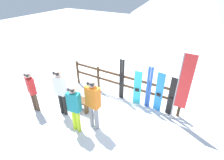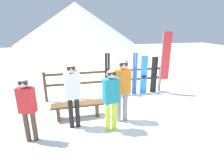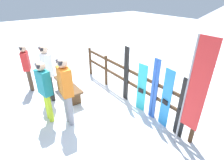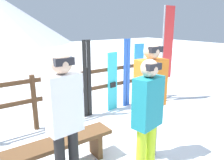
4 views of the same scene
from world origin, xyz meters
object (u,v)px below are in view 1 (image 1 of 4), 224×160
object	(u,v)px
person_orange	(93,101)
ski_pair_blue	(149,88)
ski_pair_black	(122,80)
person_white	(60,89)
rental_flag	(182,85)
person_red	(32,89)
snowboard_blue	(159,93)
snowboard_black_stripe	(172,97)
snowboard_cyan	(137,88)
bench	(75,99)
person_teal	(74,106)

from	to	relation	value
person_orange	ski_pair_blue	bearing A→B (deg)	59.73
ski_pair_blue	ski_pair_black	bearing A→B (deg)	180.00
person_white	person_orange	size ratio (longest dim) A/B	0.98
rental_flag	person_red	bearing A→B (deg)	-156.30
snowboard_blue	snowboard_black_stripe	size ratio (longest dim) A/B	1.04
person_red	ski_pair_black	world-z (taller)	ski_pair_black
ski_pair_black	ski_pair_blue	size ratio (longest dim) A/B	1.02
snowboard_black_stripe	snowboard_cyan	bearing A→B (deg)	-180.00
bench	ski_pair_blue	distance (m)	2.79
person_white	snowboard_black_stripe	size ratio (longest dim) A/B	1.18
person_red	rental_flag	bearing A→B (deg)	23.70
person_teal	rental_flag	distance (m)	3.37
person_teal	snowboard_cyan	bearing A→B (deg)	64.42
person_red	ski_pair_blue	world-z (taller)	ski_pair_blue
person_orange	snowboard_blue	xyz separation A→B (m)	(1.50, 1.91, -0.28)
bench	ski_pair_black	distance (m)	1.94
rental_flag	snowboard_black_stripe	bearing A→B (deg)	136.35
snowboard_cyan	snowboard_blue	distance (m)	0.83
person_orange	person_white	bearing A→B (deg)	-179.73
bench	ski_pair_blue	bearing A→B (deg)	30.94
snowboard_black_stripe	rental_flag	size ratio (longest dim) A/B	0.61
ski_pair_black	ski_pair_blue	bearing A→B (deg)	0.00
person_white	rental_flag	distance (m)	3.97
bench	snowboard_blue	bearing A→B (deg)	27.15
person_teal	person_red	world-z (taller)	person_teal
person_teal	person_orange	world-z (taller)	person_orange
person_teal	snowboard_cyan	world-z (taller)	person_teal
ski_pair_black	person_teal	bearing A→B (deg)	-100.26
person_orange	rental_flag	bearing A→B (deg)	36.66
bench	person_orange	xyz separation A→B (m)	(1.24, -0.50, 0.71)
person_white	snowboard_blue	distance (m)	3.46
bench	ski_pair_blue	size ratio (longest dim) A/B	0.91
person_orange	snowboard_blue	distance (m)	2.44
person_teal	ski_pair_blue	xyz separation A→B (m)	(1.53, 2.29, -0.13)
bench	person_white	world-z (taller)	person_white
bench	snowboard_black_stripe	xyz separation A→B (m)	(3.19, 1.41, 0.40)
person_red	snowboard_black_stripe	size ratio (longest dim) A/B	1.05
snowboard_cyan	person_white	bearing A→B (deg)	-136.81
person_teal	person_red	bearing A→B (deg)	179.79
ski_pair_blue	person_orange	bearing A→B (deg)	-120.27
person_teal	person_white	bearing A→B (deg)	158.22
person_white	snowboard_cyan	xyz separation A→B (m)	(2.04, 1.91, -0.36)
ski_pair_black	snowboard_cyan	bearing A→B (deg)	-0.29
snowboard_cyan	snowboard_black_stripe	size ratio (longest dim) A/B	0.94
person_white	snowboard_blue	xyz separation A→B (m)	(2.86, 1.91, -0.28)
person_red	bench	bearing A→B (deg)	36.93
bench	person_white	size ratio (longest dim) A/B	0.87
bench	person_teal	size ratio (longest dim) A/B	0.93
snowboard_black_stripe	bench	bearing A→B (deg)	-156.25
person_teal	person_orange	xyz separation A→B (m)	(0.42, 0.38, 0.07)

